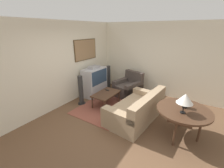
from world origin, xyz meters
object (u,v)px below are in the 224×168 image
armchair (128,88)px  speaker_tower_left (81,91)px  couch (137,110)px  coffee_table (106,94)px  speaker_tower_right (109,78)px  mantel_clock (185,104)px  tv (95,82)px  table_lamp (185,99)px  console_table (184,112)px

armchair → speaker_tower_left: bearing=-110.7°
armchair → couch: bearing=-40.5°
coffee_table → speaker_tower_right: (1.31, 0.78, 0.08)m
mantel_clock → speaker_tower_right: (1.51, 3.16, -0.35)m
speaker_tower_left → speaker_tower_right: same height
tv → mantel_clock: bearing=-101.6°
speaker_tower_left → speaker_tower_right: (1.67, 0.00, 0.00)m
coffee_table → speaker_tower_left: size_ratio=0.96×
couch → speaker_tower_left: (-0.18, 1.98, 0.19)m
mantel_clock → speaker_tower_right: size_ratio=0.20×
coffee_table → table_lamp: bearing=-101.7°
table_lamp → speaker_tower_left: size_ratio=0.46×
tv → speaker_tower_right: 0.84m
couch → speaker_tower_left: speaker_tower_left is taller
coffee_table → mantel_clock: size_ratio=4.86×
couch → speaker_tower_right: (1.50, 1.98, 0.19)m
armchair → table_lamp: 2.78m
tv → armchair: size_ratio=1.06×
tv → table_lamp: table_lamp is taller
coffee_table → couch: bearing=-99.0°
coffee_table → mantel_clock: 2.43m
tv → speaker_tower_right: (0.84, -0.08, -0.07)m
console_table → table_lamp: size_ratio=2.63×
armchair → console_table: (-1.44, -2.13, 0.36)m
console_table → armchair: bearing=55.9°
couch → coffee_table: couch is taller
tv → coffee_table: 0.99m
couch → mantel_clock: size_ratio=9.83×
console_table → mantel_clock: bearing=2.9°
console_table → tv: bearing=76.5°
tv → coffee_table: tv is taller
armchair → coffee_table: (-1.13, 0.25, 0.10)m
console_table → speaker_tower_right: (1.62, 3.17, -0.19)m
tv → coffee_table: (-0.47, -0.86, -0.15)m
table_lamp → armchair: bearing=52.6°
couch → coffee_table: bearing=-94.0°
armchair → speaker_tower_right: 1.06m
console_table → speaker_tower_left: speaker_tower_left is taller
tv → speaker_tower_left: (-0.84, -0.08, -0.07)m
coffee_table → console_table: 2.42m
tv → armchair: bearing=-59.2°
coffee_table → console_table: (-0.31, -2.39, 0.26)m
tv → table_lamp: 3.42m
couch → table_lamp: table_lamp is taller
speaker_tower_left → mantel_clock: bearing=-86.9°
console_table → speaker_tower_right: 3.56m
speaker_tower_left → coffee_table: bearing=-64.8°
table_lamp → speaker_tower_left: bearing=87.8°
tv → couch: bearing=-107.7°
armchair → table_lamp: bearing=-23.5°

